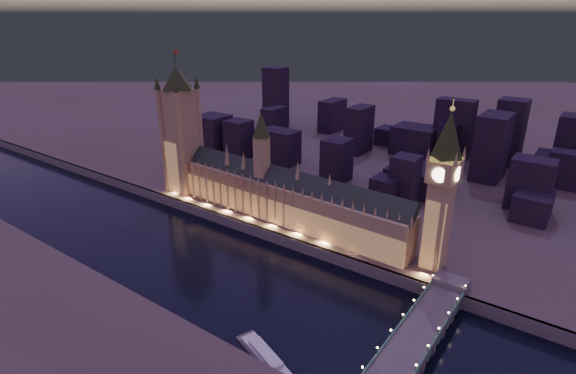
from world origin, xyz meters
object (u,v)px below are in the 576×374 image
Objects in this scene: victoria_tower at (180,124)px; westminster_bridge at (418,337)px; elizabeth_tower at (443,179)px; palace_of_westminster at (283,196)px; river_boat at (266,356)px.

westminster_bridge is at bearing -15.58° from victoria_tower.
palace_of_westminster is at bearing -179.91° from elizabeth_tower.
palace_of_westminster is 146.09m from westminster_bridge.
victoria_tower is at bearing 164.42° from westminster_bridge.
river_boat is at bearing -108.43° from elizabeth_tower.
westminster_bridge is at bearing 42.04° from river_boat.
victoria_tower is 218.00m from elizabeth_tower.
palace_of_westminster is at bearing 123.08° from river_boat.
river_boat is (179.81, -114.60, -64.03)m from victoria_tower.
westminster_bridge is (16.43, -65.37, -58.14)m from elizabeth_tower.
victoria_tower is at bearing 180.00° from elizabeth_tower.
westminster_bridge is at bearing -26.79° from palace_of_westminster.
victoria_tower reaches higher than westminster_bridge.
elizabeth_tower is (112.71, 0.17, 37.76)m from palace_of_westminster.
victoria_tower reaches higher than river_boat.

